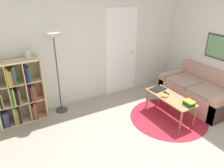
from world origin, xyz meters
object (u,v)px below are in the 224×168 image
Objects in this scene: floor_lamp at (55,49)px; laptop at (158,89)px; bowl at (165,96)px; bookshelf at (15,94)px; vase_on_shelf at (28,54)px; couch at (199,92)px; coffee_table at (170,99)px.

floor_lamp is 4.77× the size of laptop.
bowl is at bearing -106.98° from laptop.
vase_on_shelf is at bearing 0.11° from bookshelf.
vase_on_shelf reaches higher than laptop.
bookshelf is 3.96m from couch.
floor_lamp reaches higher than couch.
coffee_table is at bearing -25.95° from bookshelf.
laptop is at bearing 163.30° from couch.
floor_lamp is 1.05× the size of couch.
bowl is (-0.10, -0.32, 0.01)m from laptop.
coffee_table is at bearing -31.61° from bowl.
couch is (3.74, -1.25, -0.34)m from bookshelf.
floor_lamp reaches higher than bookshelf.
coffee_table is 0.39m from laptop.
bowl is at bearing -178.53° from couch.
floor_lamp is 0.51m from vase_on_shelf.
laptop is (-0.98, 0.30, 0.19)m from couch.
vase_on_shelf is (-3.39, 1.25, 1.09)m from couch.
couch is at bearing -20.28° from vase_on_shelf.
coffee_table is at bearing -89.75° from laptop.
bookshelf is 1.16× the size of coffee_table.
couch is at bearing -18.51° from bookshelf.
laptop is 0.34m from bowl.
floor_lamp reaches higher than coffee_table.
laptop is 1.98× the size of vase_on_shelf.
floor_lamp is at bearing -1.50° from bookshelf.
bookshelf is at bearing 154.05° from coffee_table.
floor_lamp reaches higher than bowl.
laptop is at bearing 90.25° from coffee_table.
laptop is (1.90, -0.93, -0.92)m from floor_lamp.
vase_on_shelf reaches higher than couch.
laptop is at bearing -21.71° from vase_on_shelf.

